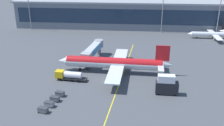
{
  "coord_description": "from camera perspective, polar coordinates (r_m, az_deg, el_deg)",
  "views": [
    {
      "loc": [
        8.43,
        -79.91,
        38.48
      ],
      "look_at": [
        0.48,
        5.28,
        4.5
      ],
      "focal_mm": 41.84,
      "sensor_mm": 36.0,
      "label": 1
    }
  ],
  "objects": [
    {
      "name": "apron_light_mast_0",
      "position": [
        159.68,
        -17.74,
        11.79
      ],
      "size": [
        2.8,
        0.5,
        23.74
      ],
      "color": "gray",
      "rests_on": "ground_plane"
    },
    {
      "name": "apron_lead_in_line",
      "position": [
        90.61,
        1.97,
        -3.48
      ],
      "size": [
        7.55,
        79.7,
        0.01
      ],
      "primitive_type": "cube",
      "rotation": [
        0.0,
        0.0,
        -0.09
      ],
      "color": "yellow",
      "rests_on": "ground_plane"
    },
    {
      "name": "baggage_cart_1",
      "position": [
        76.11,
        -13.58,
        -8.7
      ],
      "size": [
        2.91,
        2.09,
        1.48
      ],
      "color": "gray",
      "rests_on": "ground_plane"
    },
    {
      "name": "baggage_cart_0",
      "position": [
        73.81,
        -14.83,
        -9.87
      ],
      "size": [
        2.91,
        2.09,
        1.48
      ],
      "color": "#595B60",
      "rests_on": "ground_plane"
    },
    {
      "name": "baggage_cart_3",
      "position": [
        80.91,
        -11.31,
        -6.57
      ],
      "size": [
        2.91,
        2.09,
        1.48
      ],
      "color": "#595B60",
      "rests_on": "ground_plane"
    },
    {
      "name": "baggage_cart_2",
      "position": [
        78.48,
        -12.41,
        -7.61
      ],
      "size": [
        2.91,
        2.09,
        1.48
      ],
      "color": "#595B60",
      "rests_on": "ground_plane"
    },
    {
      "name": "terminal_building",
      "position": [
        160.27,
        6.9,
        10.55
      ],
      "size": [
        154.38,
        20.1,
        16.02
      ],
      "color": "slate",
      "rests_on": "ground_plane"
    },
    {
      "name": "apron_light_mast_1",
      "position": [
        153.94,
        22.51,
        10.96
      ],
      "size": [
        2.8,
        0.5,
        24.3
      ],
      "color": "gray",
      "rests_on": "ground_plane"
    },
    {
      "name": "fuel_tanker",
      "position": [
        90.14,
        -9.38,
        -2.7
      ],
      "size": [
        10.99,
        3.51,
        3.25
      ],
      "color": "#232326",
      "rests_on": "ground_plane"
    },
    {
      "name": "commuter_jet_near",
      "position": [
        146.54,
        21.25,
        5.88
      ],
      "size": [
        26.54,
        21.02,
        6.8
      ],
      "color": "white",
      "rests_on": "ground_plane"
    },
    {
      "name": "jet_bridge",
      "position": [
        105.56,
        -4.09,
        2.97
      ],
      "size": [
        6.27,
        20.66,
        6.44
      ],
      "color": "#B2B7BC",
      "rests_on": "ground_plane"
    },
    {
      "name": "catering_lift",
      "position": [
        81.1,
        11.86,
        -4.73
      ],
      "size": [
        6.87,
        2.69,
        6.3
      ],
      "color": "black",
      "rests_on": "ground_plane"
    },
    {
      "name": "apron_light_mast_2",
      "position": [
        148.19,
        11.0,
        11.49
      ],
      "size": [
        2.8,
        0.5,
        22.66
      ],
      "color": "gray",
      "rests_on": "ground_plane"
    },
    {
      "name": "main_airliner",
      "position": [
        94.12,
        0.58,
        -0.0
      ],
      "size": [
        42.17,
        33.44,
        11.05
      ],
      "color": "silver",
      "rests_on": "ground_plane"
    },
    {
      "name": "ground_plane",
      "position": [
        89.1,
        -0.62,
        -3.93
      ],
      "size": [
        700.0,
        700.0,
        0.0
      ],
      "primitive_type": "plane",
      "color": "#47494F"
    }
  ]
}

